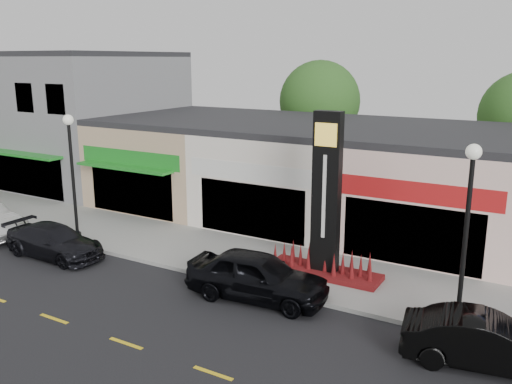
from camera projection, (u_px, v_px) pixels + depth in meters
ground at (190, 303)px, 17.92m from camera, size 120.00×120.00×0.00m
sidewalk at (256, 260)px, 21.56m from camera, size 52.00×4.30×0.15m
curb at (225, 280)px, 19.67m from camera, size 52.00×0.20×0.15m
building_grey_2story at (72, 118)px, 35.34m from camera, size 12.00×10.95×8.30m
shop_beige at (190, 157)px, 31.12m from camera, size 7.00×10.85×4.80m
shop_cream at (300, 169)px, 27.71m from camera, size 7.00×10.01×4.80m
shop_pink_w at (441, 184)px, 24.31m from camera, size 7.00×10.01×4.80m
tree_rear_west at (320, 101)px, 35.00m from camera, size 5.20×5.20×7.83m
lamp_west_near at (72, 165)px, 23.09m from camera, size 0.44×0.44×5.47m
lamp_east_near at (467, 219)px, 15.29m from camera, size 0.44×0.44×5.47m
pylon_sign at (326, 219)px, 19.44m from camera, size 4.20×1.30×6.00m
car_dark_sedan at (54, 241)px, 22.03m from camera, size 1.84×4.52×1.31m
car_black_sedan at (257, 276)px, 18.09m from camera, size 2.36×4.99×1.65m
car_black_conv at (486, 342)px, 14.10m from camera, size 2.21×4.48×1.41m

